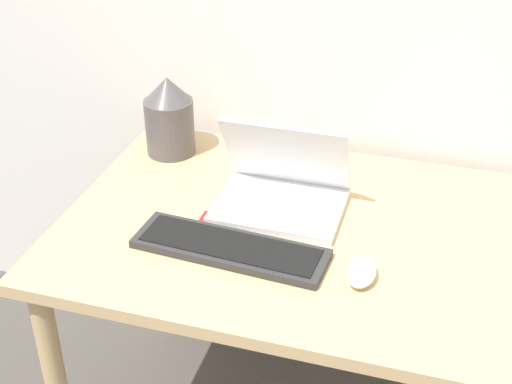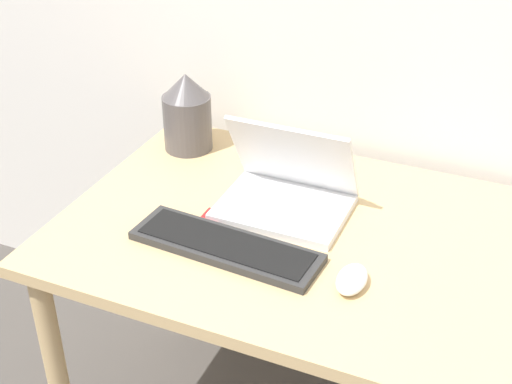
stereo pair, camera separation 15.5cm
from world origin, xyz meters
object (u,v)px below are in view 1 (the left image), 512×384
at_px(laptop, 282,188).
at_px(vase, 169,116).
at_px(mp3_player, 210,221).
at_px(keyboard, 230,248).
at_px(mouse, 361,272).

xyz_separation_m(laptop, vase, (-0.36, 0.18, 0.06)).
bearing_deg(mp3_player, vase, 126.48).
distance_m(keyboard, mp3_player, 0.12).
height_order(laptop, mp3_player, laptop).
bearing_deg(laptop, mp3_player, -139.55).
xyz_separation_m(vase, mp3_player, (0.22, -0.29, -0.10)).
bearing_deg(mp3_player, laptop, 40.45).
height_order(keyboard, vase, vase).
bearing_deg(mouse, vase, 145.51).
distance_m(mouse, vase, 0.71).
bearing_deg(laptop, vase, 153.65).
bearing_deg(vase, mp3_player, -53.52).
distance_m(mouse, mp3_player, 0.38).
relative_size(laptop, keyboard, 0.69).
height_order(mouse, vase, vase).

